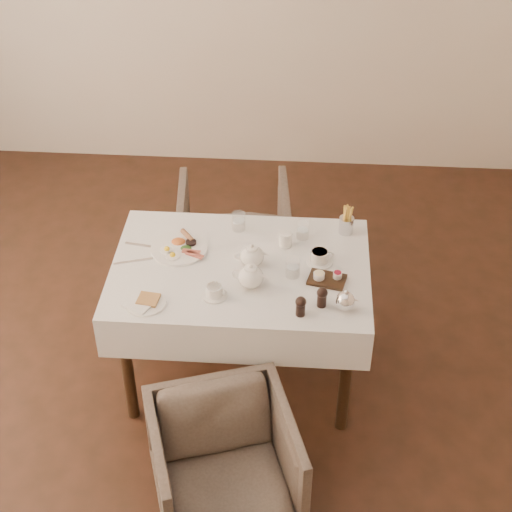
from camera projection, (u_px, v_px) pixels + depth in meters
The scene contains 20 objects.
table at pixel (241, 284), 3.95m from camera, with size 1.28×0.88×0.75m.
armchair_near at pixel (224, 465), 3.50m from camera, with size 0.62×0.64×0.58m, color #493E36.
armchair_far at pixel (234, 234), 4.83m from camera, with size 0.67×0.68×0.62m, color #493E36.
breakfast_plate at pixel (180, 247), 3.98m from camera, with size 0.29×0.29×0.04m.
side_plate at pixel (144, 303), 3.65m from camera, with size 0.21×0.19×0.02m.
teapot_centre at pixel (252, 255), 3.84m from camera, with size 0.16×0.13×0.13m, color white, non-canonical shape.
teapot_front at pixel (251, 275), 3.72m from camera, with size 0.17×0.13×0.14m, color white, non-canonical shape.
creamer at pixel (286, 239), 3.98m from camera, with size 0.07×0.07×0.08m, color white.
teacup_near at pixel (214, 291), 3.69m from camera, with size 0.12×0.12×0.06m.
teacup_far at pixel (319, 257), 3.88m from camera, with size 0.14×0.14×0.07m.
glass_left at pixel (239, 221), 4.09m from camera, with size 0.07×0.07×0.10m, color silver.
glass_mid at pixel (293, 267), 3.79m from camera, with size 0.07×0.07×0.10m, color silver.
glass_right at pixel (303, 230), 4.04m from camera, with size 0.07×0.07×0.09m, color silver.
condiment_board at pixel (327, 278), 3.78m from camera, with size 0.20×0.16×0.05m.
pepper_mill_left at pixel (301, 306), 3.57m from camera, with size 0.05×0.05×0.10m, color black, non-canonical shape.
pepper_mill_right at pixel (322, 297), 3.62m from camera, with size 0.05×0.05×0.11m, color black, non-canonical shape.
silver_pot at pixel (345, 300), 3.59m from camera, with size 0.11×0.09×0.12m, color white, non-canonical shape.
fries_cup at pixel (347, 221), 4.06m from camera, with size 0.08×0.08×0.16m.
cutlery_fork at pixel (144, 246), 4.01m from camera, with size 0.02×0.21×0.00m, color silver.
cutlery_knife at pixel (133, 261), 3.91m from camera, with size 0.02×0.20×0.00m, color silver.
Camera 1 is at (0.39, -2.76, 3.19)m, focal length 55.00 mm.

